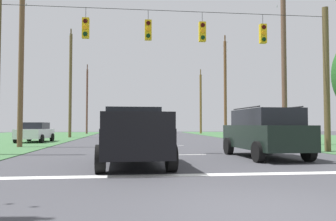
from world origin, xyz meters
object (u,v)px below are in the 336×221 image
object	(u,v)px
pickup_truck	(133,136)
distant_car_crossing_white	(35,132)
utility_pole_far_right	(225,87)
utility_pole_distant_left	(87,100)
overhead_signal_span	(172,67)
suv_black	(265,132)
utility_pole_mid_right	(284,60)
utility_pole_near_left	(201,103)
utility_pole_far_left	(21,68)
utility_pole_distant_right	(70,84)

from	to	relation	value
pickup_truck	distant_car_crossing_white	xyz separation A→B (m)	(-7.34, 15.09, -0.18)
utility_pole_far_right	utility_pole_distant_left	size ratio (longest dim) A/B	1.09
overhead_signal_span	suv_black	size ratio (longest dim) A/B	3.30
utility_pole_mid_right	utility_pole_distant_left	bearing A→B (deg)	119.99
pickup_truck	utility_pole_far_right	size ratio (longest dim) A/B	0.49
pickup_truck	utility_pole_near_left	xyz separation A→B (m)	(10.36, 37.57, 3.61)
utility_pole_far_left	utility_pole_distant_left	bearing A→B (deg)	89.57
pickup_truck	suv_black	world-z (taller)	suv_black
overhead_signal_span	utility_pole_distant_left	bearing A→B (deg)	103.65
distant_car_crossing_white	pickup_truck	bearing A→B (deg)	-64.04
pickup_truck	utility_pole_mid_right	bearing A→B (deg)	43.80
utility_pole_distant_right	utility_pole_distant_left	world-z (taller)	utility_pole_distant_right
utility_pole_near_left	utility_pole_distant_left	size ratio (longest dim) A/B	0.95
utility_pole_mid_right	utility_pole_near_left	bearing A→B (deg)	89.43
suv_black	utility_pole_near_left	bearing A→B (deg)	82.08
utility_pole_mid_right	distant_car_crossing_white	bearing A→B (deg)	162.73
suv_black	utility_pole_mid_right	size ratio (longest dim) A/B	0.42
utility_pole_far_right	suv_black	bearing A→B (deg)	-102.20
overhead_signal_span	utility_pole_far_right	bearing A→B (deg)	67.01
utility_pole_near_left	overhead_signal_span	bearing A→B (deg)	-104.32
utility_pole_far_right	utility_pole_far_left	world-z (taller)	utility_pole_far_right
utility_pole_mid_right	pickup_truck	bearing A→B (deg)	-136.20
pickup_truck	distant_car_crossing_white	world-z (taller)	pickup_truck
utility_pole_far_right	utility_pole_distant_right	size ratio (longest dim) A/B	0.97
utility_pole_far_left	utility_pole_distant_left	xyz separation A→B (m)	(0.22, 28.97, 0.21)
overhead_signal_span	utility_pole_near_left	bearing A→B (deg)	75.68
distant_car_crossing_white	utility_pole_far_left	world-z (taller)	utility_pole_far_left
overhead_signal_span	utility_pole_far_left	xyz separation A→B (m)	(-8.50, 5.14, 0.65)
pickup_truck	utility_pole_far_left	bearing A→B (deg)	125.49
utility_pole_near_left	utility_pole_mid_right	bearing A→B (deg)	-90.57
distant_car_crossing_white	utility_pole_mid_right	size ratio (longest dim) A/B	0.38
pickup_truck	distant_car_crossing_white	bearing A→B (deg)	115.96
suv_black	utility_pole_mid_right	distance (m)	10.29
pickup_truck	utility_pole_far_right	xyz separation A→B (m)	(10.14, 23.74, 4.52)
utility_pole_near_left	utility_pole_distant_right	xyz separation A→B (m)	(-16.72, -13.38, 1.00)
utility_pole_mid_right	utility_pole_far_left	world-z (taller)	utility_pole_mid_right
utility_pole_far_left	utility_pole_distant_right	distance (m)	14.89
utility_pole_mid_right	utility_pole_far_left	size ratio (longest dim) A/B	1.18
pickup_truck	utility_pole_distant_left	world-z (taller)	utility_pole_distant_left
overhead_signal_span	distant_car_crossing_white	xyz separation A→B (m)	(-9.19, 10.89, -3.29)
utility_pole_far_left	suv_black	bearing A→B (deg)	-32.23
utility_pole_far_left	utility_pole_mid_right	bearing A→B (deg)	1.15
utility_pole_mid_right	utility_pole_far_right	xyz separation A→B (m)	(0.05, 14.07, -0.16)
distant_car_crossing_white	utility_pole_distant_left	bearing A→B (deg)	87.77
utility_pole_distant_left	suv_black	bearing A→B (deg)	-72.08
suv_black	utility_pole_far_left	bearing A→B (deg)	147.77
distant_car_crossing_white	suv_black	bearing A→B (deg)	-46.36
utility_pole_near_left	utility_pole_distant_right	world-z (taller)	utility_pole_distant_right
distant_car_crossing_white	utility_pole_distant_right	distance (m)	10.34
pickup_truck	utility_pole_near_left	distance (m)	39.14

